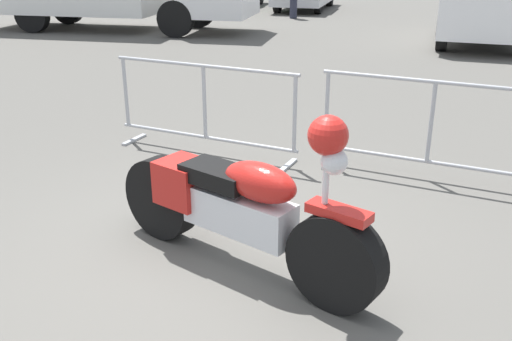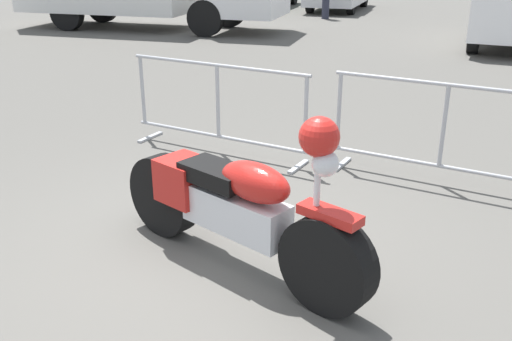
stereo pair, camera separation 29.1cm
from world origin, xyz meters
name	(u,v)px [view 2 (the right image)]	position (x,y,z in m)	size (l,w,h in m)	color
ground_plane	(197,258)	(0.00, 0.00, 0.00)	(120.00, 120.00, 0.00)	#54514C
motorcycle	(235,206)	(0.33, 0.02, 0.51)	(2.31, 0.98, 1.35)	black
crowd_barrier_near	(218,107)	(-0.93, 2.31, 0.56)	(2.34, 0.70, 1.07)	#9EA0A5
crowd_barrier_far	(443,133)	(1.60, 2.31, 0.56)	(2.34, 0.70, 1.07)	#9EA0A5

